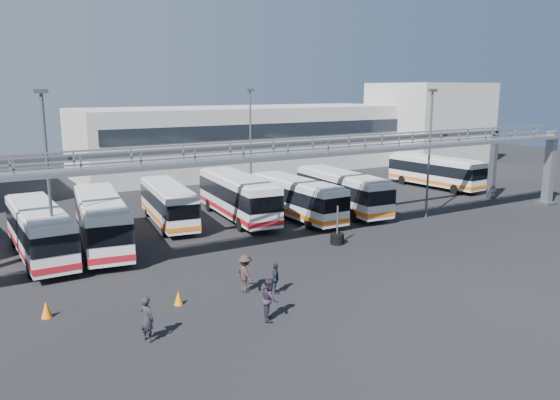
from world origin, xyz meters
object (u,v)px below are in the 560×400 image
bus_2 (101,219)px  cone_left (46,309)px  bus_9 (435,171)px  light_pole_back (251,137)px  pedestrian_b (270,299)px  bus_4 (238,195)px  pedestrian_c (245,274)px  pedestrian_d (275,279)px  pedestrian_a (147,319)px  tire_stack (337,238)px  bus_3 (168,202)px  light_pole_left (48,173)px  cone_right (179,298)px  bus_1 (39,229)px  bus_6 (342,190)px  light_pole_mid (430,147)px  bus_5 (296,197)px

bus_2 → cone_left: 11.21m
bus_2 → bus_9: bearing=15.5°
light_pole_back → pedestrian_b: light_pole_back is taller
light_pole_back → bus_4: 10.04m
pedestrian_c → cone_left: size_ratio=2.54×
pedestrian_b → pedestrian_d: (1.85, 2.63, -0.18)m
light_pole_back → pedestrian_a: light_pole_back is taller
pedestrian_c → tire_stack: (9.35, 4.62, -0.54)m
tire_stack → pedestrian_d: bearing=-145.5°
bus_3 → pedestrian_b: 19.47m
tire_stack → light_pole_left: bearing=168.5°
cone_right → pedestrian_b: bearing=-52.4°
light_pole_left → bus_1: light_pole_left is taller
bus_4 → bus_6: bearing=-7.7°
bus_2 → pedestrian_d: 13.98m
light_pole_left → pedestrian_b: size_ratio=5.26×
light_pole_mid → bus_1: 28.90m
pedestrian_a → bus_6: bearing=-76.1°
light_pole_left → bus_4: 16.45m
bus_4 → pedestrian_a: bearing=-120.6°
light_pole_mid → cone_right: light_pole_mid is taller
bus_3 → bus_4: 5.46m
pedestrian_c → tire_stack: size_ratio=0.75×
light_pole_left → bus_9: size_ratio=0.93×
bus_3 → pedestrian_d: bearing=-83.8°
light_pole_back → bus_6: size_ratio=0.90×
light_pole_mid → tire_stack: (-10.86, -2.50, -5.29)m
cone_left → cone_right: (5.69, -1.67, -0.04)m
bus_2 → cone_left: bearing=-108.0°
bus_6 → cone_right: bus_6 is taller
light_pole_left → bus_5: (18.76, 4.05, -3.95)m
bus_9 → pedestrian_d: (-29.68, -17.27, -1.02)m
bus_3 → cone_right: size_ratio=14.83×
bus_9 → bus_4: bearing=-179.3°
bus_9 → pedestrian_d: bus_9 is taller
bus_5 → bus_6: (4.66, 0.16, 0.09)m
bus_9 → bus_3: bearing=177.4°
light_pole_left → bus_3: size_ratio=0.98×
light_pole_left → cone_right: light_pole_left is taller
bus_2 → cone_right: bearing=-77.9°
light_pole_mid → bus_4: 15.67m
bus_3 → bus_6: 14.44m
bus_1 → bus_4: (14.99, 2.96, 0.13)m
bus_9 → light_pole_mid: bearing=-143.0°
cone_right → bus_6: bearing=32.4°
bus_1 → bus_3: bus_1 is taller
bus_6 → pedestrian_b: size_ratio=5.82×
cone_right → light_pole_mid: bearing=16.3°
light_pole_mid → bus_1: (-28.30, 4.40, -3.90)m
bus_5 → light_pole_left: bearing=-168.4°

